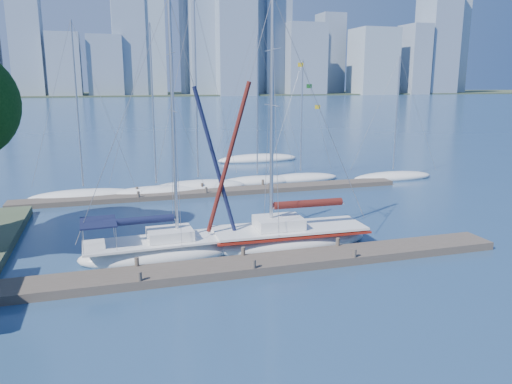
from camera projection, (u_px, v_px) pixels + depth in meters
name	position (u px, v px, depth m)	size (l,w,h in m)	color
ground	(248.00, 269.00, 23.27)	(700.00, 700.00, 0.00)	navy
near_dock	(248.00, 265.00, 23.23)	(26.00, 2.00, 0.40)	#473F34
far_dock	(217.00, 192.00, 38.76)	(30.00, 1.80, 0.36)	#473F34
far_shore	(113.00, 95.00, 322.45)	(800.00, 100.00, 1.50)	#38472D
sailboat_navy	(159.00, 237.00, 24.61)	(7.89, 2.85, 12.91)	white
sailboat_maroon	(289.00, 227.00, 26.49)	(8.78, 3.09, 13.27)	white
bg_boat_0	(84.00, 195.00, 37.29)	(8.16, 4.61, 13.12)	white
bg_boat_1	(157.00, 192.00, 38.50)	(7.63, 4.38, 13.05)	white
bg_boat_2	(198.00, 187.00, 40.12)	(8.07, 5.23, 15.42)	white
bg_boat_3	(257.00, 181.00, 42.76)	(7.02, 2.88, 12.56)	white
bg_boat_4	(300.00, 178.00, 44.04)	(7.23, 3.64, 10.69)	white
bg_boat_5	(393.00, 177.00, 44.64)	(7.95, 4.10, 11.02)	white
bg_boat_7	(258.00, 159.00, 54.71)	(9.27, 4.90, 15.44)	white
skyline	(143.00, 33.00, 292.24)	(503.24, 51.31, 112.55)	gray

